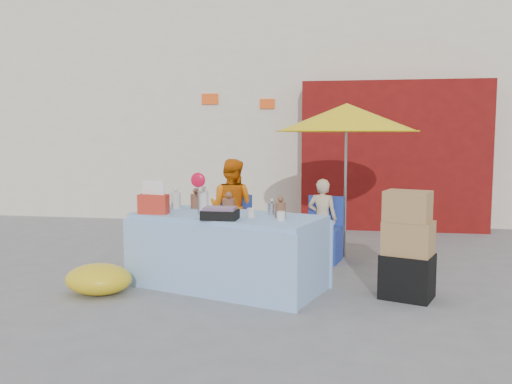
% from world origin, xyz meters
% --- Properties ---
extents(ground, '(80.00, 80.00, 0.00)m').
position_xyz_m(ground, '(0.00, 0.00, 0.00)').
color(ground, slate).
rests_on(ground, ground).
extents(backdrop, '(14.00, 8.00, 7.80)m').
position_xyz_m(backdrop, '(0.52, 7.52, 3.10)').
color(backdrop, silver).
rests_on(backdrop, ground).
extents(market_table, '(2.29, 1.58, 1.26)m').
position_xyz_m(market_table, '(0.11, 0.07, 0.41)').
color(market_table, '#95BFEE').
rests_on(market_table, ground).
extents(chair_left, '(0.57, 0.56, 0.85)m').
position_xyz_m(chair_left, '(-0.17, 1.48, 0.26)').
color(chair_left, '#22389C').
rests_on(chair_left, ground).
extents(chair_right, '(0.57, 0.56, 0.85)m').
position_xyz_m(chair_right, '(1.08, 1.48, 0.26)').
color(chair_right, '#22389C').
rests_on(chair_right, ground).
extents(vendor_orange, '(0.74, 0.63, 1.34)m').
position_xyz_m(vendor_orange, '(-0.17, 1.62, 0.67)').
color(vendor_orange, orange).
rests_on(vendor_orange, ground).
extents(vendor_beige, '(0.44, 0.34, 1.09)m').
position_xyz_m(vendor_beige, '(1.08, 1.62, 0.54)').
color(vendor_beige, beige).
rests_on(vendor_beige, ground).
extents(umbrella, '(1.90, 1.90, 2.09)m').
position_xyz_m(umbrella, '(1.38, 1.77, 1.89)').
color(umbrella, gray).
rests_on(umbrella, ground).
extents(box_stack, '(0.61, 0.55, 1.11)m').
position_xyz_m(box_stack, '(2.02, -0.04, 0.51)').
color(box_stack, black).
rests_on(box_stack, ground).
extents(tarp_bundle, '(0.72, 0.58, 0.32)m').
position_xyz_m(tarp_bundle, '(-1.16, -0.43, 0.16)').
color(tarp_bundle, yellow).
rests_on(tarp_bundle, ground).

